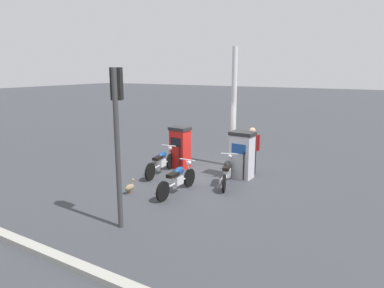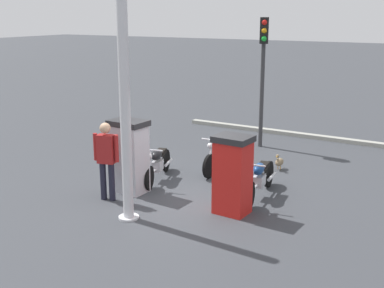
{
  "view_description": "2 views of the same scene",
  "coord_description": "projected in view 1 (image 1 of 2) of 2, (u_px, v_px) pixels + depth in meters",
  "views": [
    {
      "loc": [
        10.62,
        5.51,
        3.71
      ],
      "look_at": [
        0.66,
        -0.17,
        1.23
      ],
      "focal_mm": 32.71,
      "sensor_mm": 36.0,
      "label": 1
    },
    {
      "loc": [
        -8.79,
        -5.13,
        3.87
      ],
      "look_at": [
        1.02,
        0.42,
        0.89
      ],
      "focal_mm": 46.82,
      "sensor_mm": 36.0,
      "label": 2
    }
  ],
  "objects": [
    {
      "name": "ground_plane",
      "position": [
        205.0,
        175.0,
        12.47
      ],
      "size": [
        120.0,
        120.0,
        0.0
      ],
      "primitive_type": "plane",
      "color": "#383A3F"
    },
    {
      "name": "fuel_pump_near",
      "position": [
        180.0,
        147.0,
        13.17
      ],
      "size": [
        0.66,
        0.74,
        1.58
      ],
      "color": "red",
      "rests_on": "ground"
    },
    {
      "name": "fuel_pump_far",
      "position": [
        242.0,
        155.0,
        11.96
      ],
      "size": [
        0.66,
        0.84,
        1.62
      ],
      "color": "silver",
      "rests_on": "ground"
    },
    {
      "name": "motorcycle_near_pump",
      "position": [
        161.0,
        162.0,
        12.46
      ],
      "size": [
        2.13,
        0.56,
        0.94
      ],
      "color": "black",
      "rests_on": "ground"
    },
    {
      "name": "motorcycle_far_pump",
      "position": [
        227.0,
        171.0,
        11.33
      ],
      "size": [
        1.9,
        0.76,
        0.92
      ],
      "color": "black",
      "rests_on": "ground"
    },
    {
      "name": "motorcycle_extra",
      "position": [
        177.0,
        179.0,
        10.54
      ],
      "size": [
        2.06,
        0.56,
        0.93
      ],
      "color": "black",
      "rests_on": "ground"
    },
    {
      "name": "attendant_person",
      "position": [
        252.0,
        147.0,
        12.42
      ],
      "size": [
        0.27,
        0.58,
        1.68
      ],
      "color": "#1E1E2D",
      "rests_on": "ground"
    },
    {
      "name": "wandering_duck",
      "position": [
        130.0,
        187.0,
        10.54
      ],
      "size": [
        0.43,
        0.19,
        0.43
      ],
      "color": "#847051",
      "rests_on": "ground"
    },
    {
      "name": "roadside_traffic_light",
      "position": [
        117.0,
        121.0,
        7.89
      ],
      "size": [
        0.4,
        0.3,
        3.73
      ],
      "color": "#38383A",
      "rests_on": "ground"
    },
    {
      "name": "canopy_support_pole",
      "position": [
        234.0,
        110.0,
        13.15
      ],
      "size": [
        0.4,
        0.4,
        4.5
      ],
      "color": "silver",
      "rests_on": "ground"
    },
    {
      "name": "road_edge_kerb",
      "position": [
        54.0,
        256.0,
        6.94
      ],
      "size": [
        0.44,
        7.03,
        0.12
      ],
      "color": "#9E9E93",
      "rests_on": "ground"
    }
  ]
}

